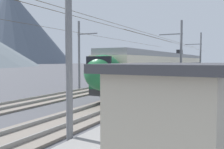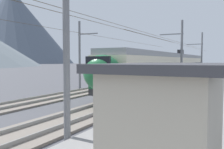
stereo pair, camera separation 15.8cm
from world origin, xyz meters
name	(u,v)px [view 2 (the right image)]	position (x,y,z in m)	size (l,w,h in m)	color
ground_plane	(135,107)	(0.00, 0.00, 0.00)	(400.00, 400.00, 0.00)	#4C4C51
platform_slab	(209,111)	(0.00, -4.55, 0.16)	(120.00, 7.25, 0.33)	gray
track_near	(115,104)	(0.00, 1.45, 0.07)	(120.00, 3.00, 0.28)	slate
track_far	(52,98)	(0.00, 7.10, 0.07)	(120.00, 3.00, 0.28)	slate
train_near_platform	(170,67)	(14.32, 1.45, 2.23)	(33.69, 2.84, 4.27)	#2D2D30
train_far_track	(152,65)	(24.28, 7.10, 2.23)	(27.92, 2.91, 4.27)	#2D2D30
catenary_mast_west	(62,36)	(-7.85, -0.53, 3.89)	(46.37, 2.45, 7.41)	slate
catenary_mast_mid	(180,53)	(10.52, -0.52, 3.80)	(46.37, 2.45, 7.14)	slate
catenary_mast_east	(200,55)	(24.51, -0.53, 3.85)	(46.37, 2.45, 7.32)	slate
catenary_mast_far_side	(81,53)	(6.63, 9.05, 3.84)	(46.37, 2.43, 7.23)	slate
platform_sign	(167,76)	(1.70, -1.64, 1.98)	(0.70, 0.08, 2.26)	#59595B
passenger_walking	(143,97)	(-3.61, -1.95, 1.27)	(0.53, 0.22, 1.69)	#383842
handbag_beside_passenger	(151,113)	(-3.21, -2.23, 0.45)	(0.32, 0.18, 0.37)	black
handbag_near_sign	(166,99)	(1.21, -1.71, 0.46)	(0.32, 0.18, 0.38)	#472D1E
potted_plant_platform_edge	(181,89)	(4.13, -2.08, 0.87)	(0.71, 0.71, 0.96)	brown
potted_plant_by_shelter	(157,105)	(-2.58, -2.31, 0.75)	(0.46, 0.46, 0.75)	brown
platform_shelter	(171,123)	(-9.37, -4.80, 1.68)	(3.74, 2.27, 2.65)	#B7AD99
mountain_right_ridge	(11,26)	(160.70, 209.72, 39.94)	(131.02, 131.02, 79.89)	#515B6B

